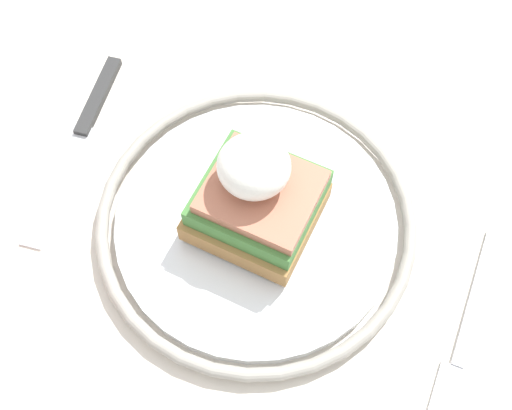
# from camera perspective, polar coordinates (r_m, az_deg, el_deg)

# --- Properties ---
(dining_table) EXTENTS (0.93, 0.69, 0.75)m
(dining_table) POSITION_cam_1_polar(r_m,az_deg,el_deg) (0.62, 1.27, -9.03)
(dining_table) COLOR beige
(dining_table) RESTS_ON ground_plane
(plate) EXTENTS (0.25, 0.25, 0.02)m
(plate) POSITION_cam_1_polar(r_m,az_deg,el_deg) (0.49, -0.00, -1.45)
(plate) COLOR silver
(plate) RESTS_ON dining_table
(sandwich) EXTENTS (0.09, 0.08, 0.08)m
(sandwich) POSITION_cam_1_polar(r_m,az_deg,el_deg) (0.46, 0.09, 0.89)
(sandwich) COLOR #9E703D
(sandwich) RESTS_ON plate
(fork) EXTENTS (0.02, 0.15, 0.00)m
(fork) POSITION_cam_1_polar(r_m,az_deg,el_deg) (0.49, 18.24, -10.40)
(fork) COLOR silver
(fork) RESTS_ON dining_table
(knife) EXTENTS (0.05, 0.19, 0.01)m
(knife) POSITION_cam_1_polar(r_m,az_deg,el_deg) (0.56, -15.15, 6.35)
(knife) COLOR #2D2D2D
(knife) RESTS_ON dining_table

